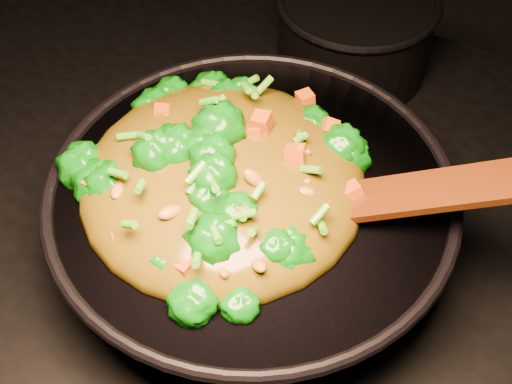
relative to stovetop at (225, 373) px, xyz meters
The scene contains 5 objects.
stovetop is the anchor object (origin of this frame).
wok 0.52m from the stovetop, 27.10° to the right, with size 0.42×0.42×0.12m, color black, non-canonical shape.
stir_fry 0.62m from the stovetop, 45.94° to the right, with size 0.29×0.29×0.10m, color #0B6C07, non-canonical shape.
spatula 0.67m from the stovetop, ahead, with size 0.32×0.05×0.01m, color #321505.
back_pot 0.60m from the stovetop, 82.00° to the left, with size 0.21×0.21×0.12m, color black.
Camera 1 is at (0.30, -0.45, 1.57)m, focal length 50.00 mm.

